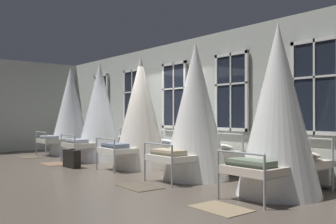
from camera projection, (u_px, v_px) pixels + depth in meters
name	position (u px, v px, depth m)	size (l,w,h in m)	color
ground	(134.00, 168.00, 9.08)	(22.75, 22.75, 0.00)	brown
back_wall_with_windows	(177.00, 103.00, 9.96)	(12.38, 0.10, 3.24)	#B2B7AD
window_bank	(174.00, 126.00, 9.88)	(8.96, 0.10, 2.63)	black
cot_first	(70.00, 112.00, 12.33)	(1.38, 1.99, 2.87)	#9EA3A8
cot_second	(100.00, 113.00, 10.74)	(1.38, 2.00, 2.83)	#9EA3A8
cot_third	(141.00, 114.00, 9.21)	(1.38, 2.00, 2.75)	#9EA3A8
cot_fourth	(196.00, 112.00, 7.69)	(1.38, 1.99, 2.83)	#9EA3A8
cot_fifth	(278.00, 111.00, 6.11)	(1.38, 2.00, 2.83)	#9EA3A8
rug_first	(29.00, 157.00, 11.46)	(0.80, 0.56, 0.01)	brown
rug_second	(54.00, 164.00, 9.90)	(0.80, 0.56, 0.01)	brown
rug_fourth	(140.00, 187.00, 6.78)	(0.80, 0.56, 0.01)	brown
rug_fifth	(221.00, 208.00, 5.22)	(0.80, 0.56, 0.01)	#8E7A5B
suitcase_dark	(72.00, 159.00, 9.22)	(0.57, 0.25, 0.47)	black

